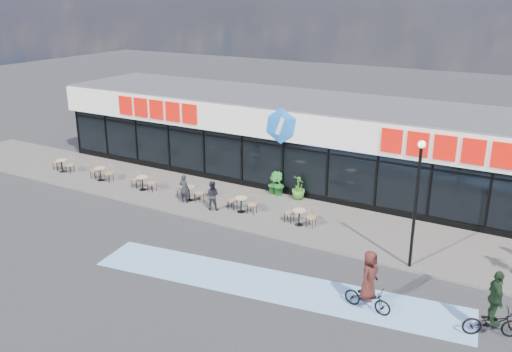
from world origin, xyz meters
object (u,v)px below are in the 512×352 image
(potted_plant_left, at_px, (273,183))
(potted_plant_mid, at_px, (278,184))
(lamp_post, at_px, (417,194))
(cyclist_a, at_px, (368,287))
(patron_right, at_px, (212,195))
(potted_plant_right, at_px, (298,187))
(patron_left, at_px, (184,189))
(bistro_set_0, at_px, (63,164))
(cyclist_b, at_px, (494,312))

(potted_plant_left, relative_size, potted_plant_mid, 0.93)
(lamp_post, bearing_deg, potted_plant_mid, 151.85)
(cyclist_a, bearing_deg, patron_right, 154.16)
(lamp_post, relative_size, cyclist_a, 2.32)
(potted_plant_left, height_order, potted_plant_right, potted_plant_right)
(potted_plant_left, height_order, patron_left, patron_left)
(bistro_set_0, bearing_deg, patron_right, -2.69)
(cyclist_a, bearing_deg, patron_left, 157.38)
(patron_left, relative_size, patron_right, 0.99)
(cyclist_a, bearing_deg, bistro_set_0, 166.02)
(lamp_post, bearing_deg, potted_plant_left, 152.28)
(potted_plant_mid, bearing_deg, bistro_set_0, -167.50)
(potted_plant_mid, distance_m, cyclist_b, 13.58)
(potted_plant_mid, bearing_deg, cyclist_b, -32.94)
(bistro_set_0, height_order, potted_plant_mid, potted_plant_mid)
(patron_left, xyz_separation_m, patron_right, (1.73, -0.08, 0.01))
(lamp_post, relative_size, cyclist_b, 2.24)
(lamp_post, height_order, patron_right, lamp_post)
(bistro_set_0, height_order, patron_left, patron_left)
(patron_right, relative_size, cyclist_b, 0.66)
(lamp_post, height_order, bistro_set_0, lamp_post)
(potted_plant_mid, distance_m, patron_left, 4.84)
(potted_plant_left, bearing_deg, cyclist_a, -45.34)
(potted_plant_left, distance_m, cyclist_a, 11.27)
(potted_plant_left, distance_m, patron_right, 3.77)
(potted_plant_left, relative_size, potted_plant_right, 0.93)
(patron_right, height_order, cyclist_b, cyclist_b)
(potted_plant_mid, distance_m, cyclist_a, 10.96)
(lamp_post, distance_m, potted_plant_left, 9.78)
(potted_plant_mid, bearing_deg, lamp_post, -28.15)
(patron_left, bearing_deg, potted_plant_mid, -142.11)
(patron_right, relative_size, cyclist_a, 0.68)
(lamp_post, relative_size, bistro_set_0, 3.27)
(potted_plant_left, height_order, potted_plant_mid, potted_plant_mid)
(lamp_post, bearing_deg, potted_plant_right, 147.71)
(lamp_post, distance_m, bistro_set_0, 21.06)
(potted_plant_left, height_order, cyclist_b, cyclist_b)
(potted_plant_mid, relative_size, potted_plant_right, 0.99)
(patron_left, xyz_separation_m, cyclist_a, (11.15, -4.65, 0.03))
(potted_plant_right, distance_m, patron_right, 4.54)
(lamp_post, height_order, cyclist_a, lamp_post)
(patron_right, bearing_deg, bistro_set_0, -23.56)
(lamp_post, relative_size, patron_left, 3.45)
(cyclist_a, height_order, cyclist_b, cyclist_b)
(patron_left, bearing_deg, bistro_set_0, -7.33)
(potted_plant_left, distance_m, potted_plant_mid, 0.35)
(patron_left, relative_size, cyclist_a, 0.67)
(potted_plant_right, xyz_separation_m, cyclist_a, (6.40, -7.95, 0.14))
(bistro_set_0, height_order, potted_plant_left, potted_plant_left)
(cyclist_a, xyz_separation_m, cyclist_b, (3.81, 0.53, -0.00))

